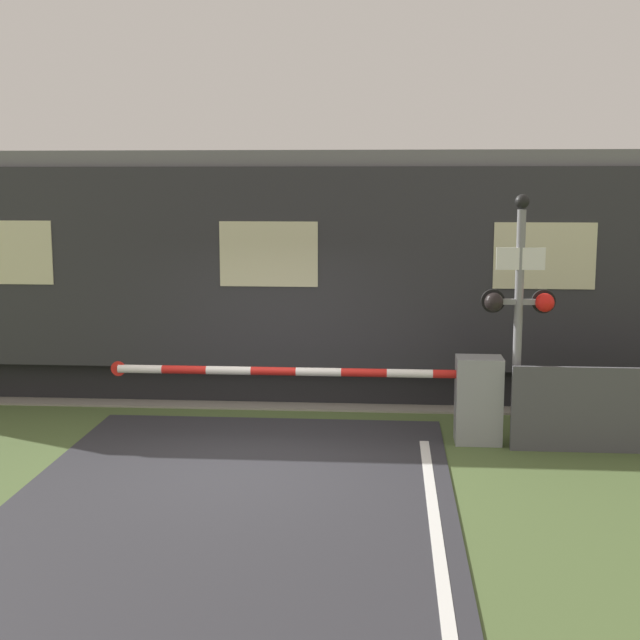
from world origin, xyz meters
TOP-DOWN VIEW (x-y plane):
  - ground_plane at (0.00, 0.00)m, footprint 80.00×80.00m
  - track_bed at (0.00, 4.09)m, footprint 36.00×3.20m
  - train at (-0.12, 4.09)m, footprint 14.64×2.82m
  - crossing_barrier at (2.45, 1.07)m, footprint 5.20×0.44m
  - signal_post at (3.30, 0.93)m, footprint 0.93×0.26m

SIDE VIEW (x-z plane):
  - ground_plane at x=0.00m, z-range 0.00..0.00m
  - track_bed at x=0.00m, z-range -0.04..0.09m
  - crossing_barrier at x=2.45m, z-range 0.06..1.20m
  - signal_post at x=3.30m, z-range 0.23..3.47m
  - train at x=-0.12m, z-range 0.05..3.90m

